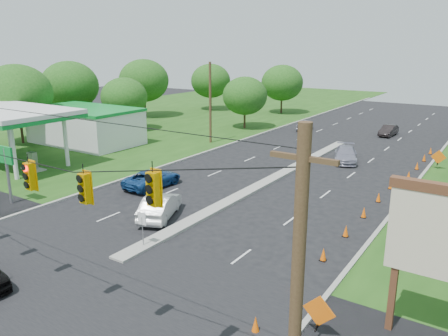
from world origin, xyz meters
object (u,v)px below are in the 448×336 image
Objects in this scene: gas_station at (74,123)px; pylon_sign at (443,241)px; white_sedan at (160,206)px; blue_pickup at (152,179)px.

gas_station is 40.50m from pylon_sign.
pylon_sign is 1.32× the size of white_sedan.
pylon_sign is at bearing 143.88° from white_sedan.
gas_station is at bearing -49.51° from white_sedan.
pylon_sign is (37.95, -14.05, 1.42)m from gas_station.
white_sedan is at bearing -25.86° from gas_station.
blue_pickup is (16.75, -5.99, -1.89)m from gas_station.
pylon_sign is 1.24× the size of blue_pickup.
gas_station is 23.91m from white_sedan.
gas_station is 17.89m from blue_pickup.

